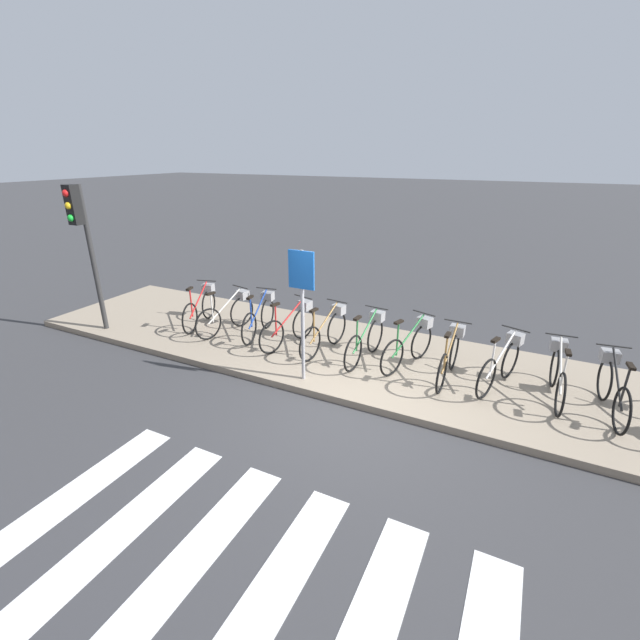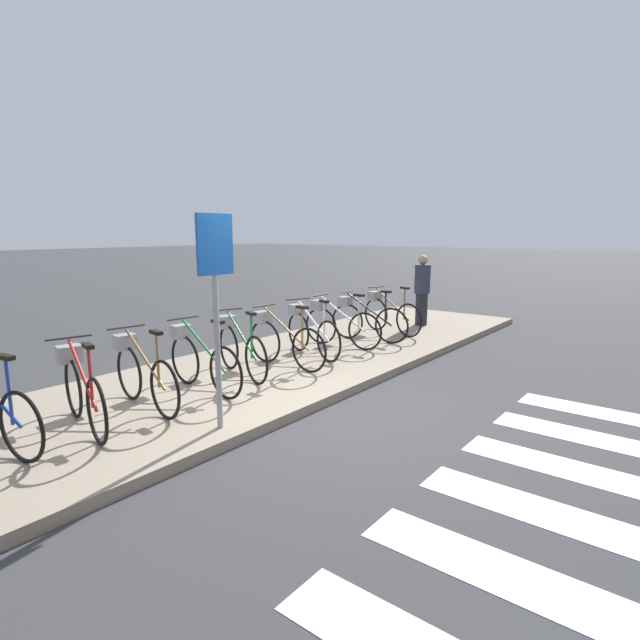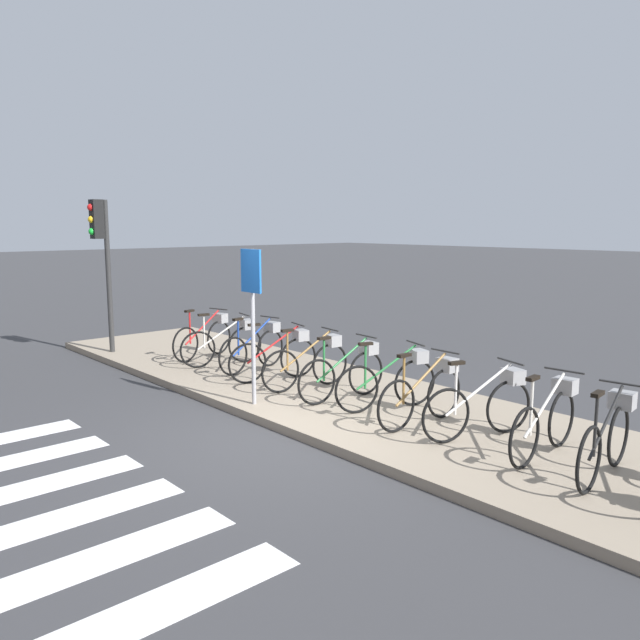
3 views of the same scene
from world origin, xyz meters
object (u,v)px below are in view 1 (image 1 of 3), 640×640
Objects in this scene: parked_bicycle_2 at (260,315)px; parked_bicycle_10 at (613,385)px; traffic_light at (81,228)px; parked_bicycle_0 at (201,306)px; parked_bicycle_4 at (327,329)px; parked_bicycle_5 at (367,337)px; parked_bicycle_6 at (411,343)px; parked_bicycle_9 at (558,372)px; parked_bicycle_3 at (291,324)px; sign_post at (302,295)px; parked_bicycle_7 at (450,354)px; parked_bicycle_8 at (502,362)px; parked_bicycle_1 at (229,312)px.

parked_bicycle_10 is at bearing -1.28° from parked_bicycle_2.
parked_bicycle_2 is at bearing 22.81° from traffic_light.
parked_bicycle_0 is 0.98× the size of parked_bicycle_4.
parked_bicycle_5 is 1.00× the size of parked_bicycle_10.
parked_bicycle_6 is 2.32m from parked_bicycle_9.
parked_bicycle_5 is (1.57, 0.04, 0.00)m from parked_bicycle_3.
sign_post is at bearing -37.16° from parked_bicycle_2.
parked_bicycle_4 and parked_bicycle_6 have the same top height.
parked_bicycle_0 and parked_bicycle_6 have the same top height.
parked_bicycle_0 is 0.98× the size of parked_bicycle_10.
parked_bicycle_0 is 3.58m from sign_post.
parked_bicycle_0 is 0.97× the size of parked_bicycle_9.
parked_bicycle_7 is 7.41m from traffic_light.
parked_bicycle_3 is at bearing -175.48° from parked_bicycle_4.
parked_bicycle_7 is at bearing -0.12° from parked_bicycle_3.
parked_bicycle_4 and parked_bicycle_10 have the same top height.
parked_bicycle_9 is 8.98m from traffic_light.
parked_bicycle_7 is 1.05× the size of parked_bicycle_8.
parked_bicycle_1 and parked_bicycle_4 have the same top height.
parked_bicycle_9 is 4.13m from sign_post.
sign_post is at bearing -20.53° from parked_bicycle_0.
parked_bicycle_10 is at bearing 0.38° from parked_bicycle_7.
parked_bicycle_0 and parked_bicycle_7 have the same top height.
parked_bicycle_0 is 0.80m from parked_bicycle_1.
parked_bicycle_2 is 3.90m from traffic_light.
parked_bicycle_10 is (5.37, 0.01, 0.00)m from parked_bicycle_3.
parked_bicycle_6 and parked_bicycle_9 have the same top height.
parked_bicycle_9 is at bearing 0.49° from parked_bicycle_0.
sign_post reaches higher than parked_bicycle_2.
parked_bicycle_5 is at bearing -1.12° from parked_bicycle_4.
parked_bicycle_1 is 3.29m from traffic_light.
parked_bicycle_2 and parked_bicycle_6 have the same top height.
parked_bicycle_3 is 1.02× the size of parked_bicycle_6.
parked_bicycle_2 is 0.99× the size of parked_bicycle_9.
parked_bicycle_3 is at bearing 127.48° from sign_post.
parked_bicycle_2 is 2.40m from parked_bicycle_5.
sign_post reaches higher than parked_bicycle_1.
sign_post reaches higher than parked_bicycle_6.
parked_bicycle_4 and parked_bicycle_5 have the same top height.
parked_bicycle_6 is at bearing 167.03° from parked_bicycle_7.
parked_bicycle_0 and parked_bicycle_5 have the same top height.
parked_bicycle_8 is 0.50× the size of traffic_light.
traffic_light is (-4.78, -1.26, 1.75)m from parked_bicycle_4.
parked_bicycle_0 is 1.02× the size of parked_bicycle_8.
parked_bicycle_3 and parked_bicycle_9 have the same top height.
parked_bicycle_8 is 3.41m from sign_post.
parked_bicycle_6 is (4.67, 0.11, 0.00)m from parked_bicycle_0.
parked_bicycle_10 is at bearing 0.14° from parked_bicycle_1.
parked_bicycle_7 is at bearing -2.26° from parked_bicycle_2.
traffic_light reaches higher than parked_bicycle_5.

